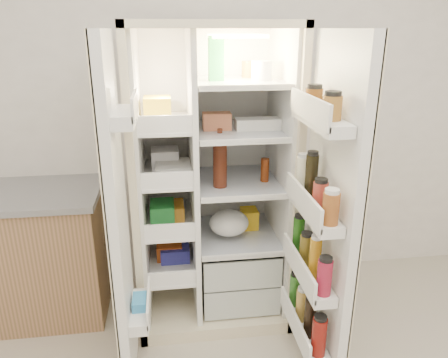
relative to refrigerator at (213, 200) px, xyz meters
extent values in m
cube|color=white|center=(0.13, 0.35, 0.61)|extent=(4.00, 0.02, 2.70)
cube|color=beige|center=(-0.02, 0.28, 0.16)|extent=(0.92, 0.04, 1.80)
cube|color=beige|center=(-0.46, -0.05, 0.16)|extent=(0.04, 0.70, 1.80)
cube|color=beige|center=(0.42, -0.05, 0.16)|extent=(0.04, 0.70, 1.80)
cube|color=beige|center=(-0.02, -0.05, 1.04)|extent=(0.92, 0.70, 0.04)
cube|color=beige|center=(-0.02, -0.05, -0.70)|extent=(0.92, 0.70, 0.08)
cube|color=white|center=(-0.02, 0.25, 0.18)|extent=(0.84, 0.02, 1.68)
cube|color=white|center=(-0.43, -0.05, 0.18)|extent=(0.02, 0.62, 1.68)
cube|color=white|center=(0.39, -0.05, 0.18)|extent=(0.02, 0.62, 1.68)
cube|color=white|center=(-0.13, -0.05, 0.18)|extent=(0.03, 0.62, 1.68)
cube|color=#B8C1BB|center=(0.14, -0.07, -0.56)|extent=(0.47, 0.52, 0.19)
cube|color=#B8C1BB|center=(0.14, -0.07, -0.36)|extent=(0.47, 0.52, 0.19)
cube|color=#FFD18C|center=(0.14, 0.00, 0.98)|extent=(0.30, 0.30, 0.02)
cube|color=white|center=(-0.28, -0.05, -0.39)|extent=(0.28, 0.58, 0.02)
cube|color=white|center=(-0.28, -0.05, -0.09)|extent=(0.28, 0.58, 0.02)
cube|color=white|center=(-0.28, -0.05, 0.21)|extent=(0.28, 0.58, 0.02)
cube|color=white|center=(-0.28, -0.05, 0.51)|extent=(0.28, 0.58, 0.02)
cube|color=silver|center=(0.14, -0.05, -0.22)|extent=(0.49, 0.58, 0.01)
cube|color=silver|center=(0.14, -0.05, 0.14)|extent=(0.49, 0.58, 0.01)
cube|color=silver|center=(0.14, -0.05, 0.46)|extent=(0.49, 0.58, 0.02)
cube|color=silver|center=(0.14, -0.05, 0.74)|extent=(0.49, 0.58, 0.02)
cube|color=#D2561D|center=(-0.28, -0.05, -0.33)|extent=(0.16, 0.20, 0.10)
cube|color=#258A39|center=(-0.28, -0.05, -0.02)|extent=(0.14, 0.18, 0.12)
cube|color=silver|center=(-0.28, -0.05, 0.25)|extent=(0.20, 0.22, 0.07)
cube|color=yellow|center=(-0.28, -0.05, 0.59)|extent=(0.15, 0.16, 0.14)
cube|color=#3838AA|center=(-0.28, -0.05, -0.34)|extent=(0.18, 0.20, 0.09)
cube|color=orange|center=(-0.28, -0.05, -0.03)|extent=(0.14, 0.18, 0.10)
cube|color=white|center=(-0.28, -0.05, 0.28)|extent=(0.16, 0.16, 0.12)
sphere|color=orange|center=(0.01, -0.15, -0.62)|extent=(0.07, 0.07, 0.07)
sphere|color=orange|center=(0.10, -0.11, -0.62)|extent=(0.07, 0.07, 0.07)
sphere|color=orange|center=(0.20, -0.15, -0.62)|extent=(0.07, 0.07, 0.07)
sphere|color=orange|center=(0.06, -0.01, -0.62)|extent=(0.07, 0.07, 0.07)
sphere|color=orange|center=(0.16, -0.03, -0.62)|extent=(0.07, 0.07, 0.07)
ellipsoid|color=#426A23|center=(0.14, -0.05, -0.34)|extent=(0.26, 0.24, 0.11)
cylinder|color=#4B1D10|center=(0.02, -0.15, 0.27)|extent=(0.08, 0.08, 0.25)
cylinder|color=maroon|center=(0.30, -0.09, 0.21)|extent=(0.05, 0.05, 0.14)
cube|color=#227E36|center=(0.01, -0.07, 0.86)|extent=(0.08, 0.08, 0.24)
cylinder|color=white|center=(0.27, -0.09, 0.80)|extent=(0.12, 0.12, 0.10)
cylinder|color=olive|center=(0.22, 0.07, 0.79)|extent=(0.07, 0.07, 0.09)
cube|color=white|center=(0.25, -0.09, 0.50)|extent=(0.26, 0.11, 0.06)
cube|color=#B46748|center=(0.02, -0.06, 0.51)|extent=(0.16, 0.09, 0.10)
ellipsoid|color=silver|center=(0.08, -0.13, -0.14)|extent=(0.24, 0.22, 0.15)
cube|color=yellow|center=(0.24, 0.02, -0.15)|extent=(0.10, 0.13, 0.13)
cube|color=white|center=(-0.52, -0.60, 0.16)|extent=(0.05, 0.40, 1.72)
cube|color=beige|center=(-0.54, -0.60, 0.16)|extent=(0.01, 0.40, 1.72)
cube|color=white|center=(-0.45, -0.60, -0.34)|extent=(0.09, 0.32, 0.06)
cube|color=white|center=(-0.45, -0.60, 0.66)|extent=(0.09, 0.32, 0.06)
cube|color=#338CCC|center=(-0.45, -0.60, -0.31)|extent=(0.07, 0.12, 0.10)
cube|color=white|center=(0.48, -0.69, 0.16)|extent=(0.05, 0.58, 1.72)
cube|color=beige|center=(0.51, -0.69, 0.16)|extent=(0.01, 0.58, 1.72)
cube|color=white|center=(0.40, -0.69, -0.48)|extent=(0.11, 0.50, 0.05)
cube|color=white|center=(0.40, -0.69, -0.14)|extent=(0.11, 0.50, 0.05)
cube|color=white|center=(0.40, -0.69, 0.21)|extent=(0.11, 0.50, 0.05)
cube|color=white|center=(0.40, -0.69, 0.64)|extent=(0.11, 0.50, 0.05)
cylinder|color=maroon|center=(0.40, -0.89, -0.36)|extent=(0.07, 0.07, 0.20)
cylinder|color=black|center=(0.40, -0.76, -0.35)|extent=(0.06, 0.06, 0.22)
cylinder|color=gold|center=(0.40, -0.63, -0.37)|extent=(0.06, 0.06, 0.18)
cylinder|color=#327527|center=(0.40, -0.50, -0.36)|extent=(0.06, 0.06, 0.19)
cylinder|color=maroon|center=(0.40, -0.89, -0.03)|extent=(0.07, 0.07, 0.17)
cylinder|color=#BC8116|center=(0.40, -0.76, -0.01)|extent=(0.06, 0.06, 0.21)
cylinder|color=brown|center=(0.40, -0.63, -0.04)|extent=(0.07, 0.07, 0.16)
cylinder|color=#1E5513|center=(0.40, -0.50, -0.02)|extent=(0.06, 0.06, 0.20)
cylinder|color=brown|center=(0.40, -0.89, 0.30)|extent=(0.07, 0.07, 0.14)
cylinder|color=#9B3428|center=(0.40, -0.76, 0.30)|extent=(0.07, 0.07, 0.14)
cylinder|color=black|center=(0.40, -0.63, 0.35)|extent=(0.06, 0.06, 0.23)
cylinder|color=#F8F3CC|center=(0.40, -0.50, 0.32)|extent=(0.06, 0.06, 0.18)
cylinder|color=#8F5E23|center=(0.40, -0.81, 0.71)|extent=(0.08, 0.08, 0.10)
cylinder|color=brown|center=(0.40, -0.59, 0.71)|extent=(0.08, 0.08, 0.10)
cube|color=#A77653|center=(-1.27, 0.06, -0.34)|extent=(1.12, 0.58, 0.80)
cube|color=gray|center=(-1.27, 0.06, 0.07)|extent=(1.15, 0.61, 0.04)
camera|label=1|loc=(-0.27, -2.45, 1.01)|focal=34.00mm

